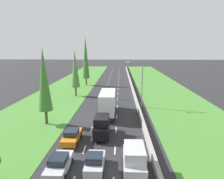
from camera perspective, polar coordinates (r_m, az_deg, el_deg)
ground_plane at (r=61.93m, az=0.10°, el=0.66°), size 300.00×300.00×0.00m
grass_verge_left at (r=63.66m, az=-11.35°, el=0.75°), size 14.00×140.00×0.04m
grass_verge_right at (r=63.06m, az=13.25°, el=0.57°), size 14.00×140.00×0.04m
median_barrier at (r=61.91m, az=5.38°, el=1.01°), size 0.44×120.00×0.85m
lane_markings at (r=61.93m, az=0.10°, el=0.67°), size 3.64×116.00×0.01m
silver_sedan_left_lane at (r=21.17m, az=-14.22°, el=-19.02°), size 1.82×4.50×1.64m
silver_hatchback_centre_lane at (r=20.82m, az=-4.68°, el=-19.16°), size 1.74×3.90×1.72m
orange_sedan_left_lane at (r=26.60m, az=-10.86°, el=-12.34°), size 1.82×4.50×1.64m
silver_van_right_lane at (r=20.04m, az=6.04°, el=-18.63°), size 1.96×4.90×2.82m
black_van_centre_lane at (r=27.58m, az=-2.74°, el=-9.95°), size 1.96×4.90×2.82m
white_box_truck_centre_lane at (r=35.90m, az=-1.13°, el=-3.58°), size 2.46×9.40×4.18m
poplar_tree_second at (r=32.11m, az=-18.04°, el=2.50°), size 2.09×2.09×11.48m
poplar_tree_third at (r=50.18m, az=-10.02°, el=5.44°), size 2.07×2.07×10.78m
poplar_tree_fourth at (r=64.71m, az=-7.19°, el=8.60°), size 2.17×2.17×14.86m
street_light_mast at (r=40.26m, az=7.73°, el=2.38°), size 3.20×0.28×9.00m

